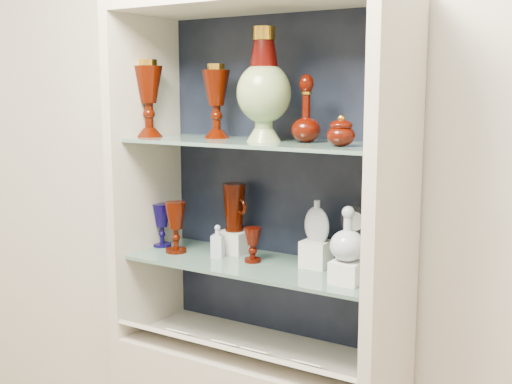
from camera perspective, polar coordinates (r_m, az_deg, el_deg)
The scene contains 30 objects.
wall_back at distance 2.32m, azimuth 2.86°, elevation 3.16°, with size 3.50×0.02×2.80m, color beige.
cabinet_back_panel at distance 2.30m, azimuth 2.48°, elevation 1.24°, with size 0.98×0.02×1.15m, color black.
cabinet_side_left at distance 2.43m, azimuth -9.69°, elevation 1.51°, with size 0.04×0.40×1.15m, color beige.
cabinet_side_right at distance 1.94m, azimuth 12.17°, elevation -0.44°, with size 0.04×0.40×1.15m, color beige.
cabinet_top_cap at distance 2.14m, azimuth 0.00°, elevation 16.64°, with size 1.00×0.40×0.04m, color beige.
shelf_lower at distance 2.22m, azimuth 0.27°, elevation -6.48°, with size 0.92×0.34×0.01m, color slate.
shelf_upper at distance 2.14m, azimuth 0.28°, elevation 4.40°, with size 0.92×0.34×0.01m, color slate.
label_ledge at distance 2.20m, azimuth -1.55°, elevation -13.89°, with size 0.92×0.18×0.01m, color beige.
label_card_0 at distance 2.07m, azimuth 4.85°, elevation -14.97°, with size 0.10×0.07×0.00m, color white.
label_card_1 at distance 2.16m, azimuth 0.22°, elevation -13.95°, with size 0.10×0.07×0.00m, color white.
label_card_2 at distance 2.32m, azimuth -6.54°, elevation -12.28°, with size 0.10×0.07×0.00m, color white.
label_card_3 at distance 2.22m, azimuth -2.46°, elevation -13.31°, with size 0.10×0.07×0.00m, color white.
pedestal_lamp_left at distance 2.36m, azimuth -9.52°, elevation 8.20°, with size 0.11×0.11×0.28m, color #420D00, non-canonical shape.
pedestal_lamp_right at distance 2.27m, azimuth -3.55°, elevation 8.06°, with size 0.10×0.10×0.26m, color #420D00, non-canonical shape.
enamel_urn at distance 2.12m, azimuth 0.71°, elevation 9.51°, with size 0.18×0.18×0.37m, color #074B11, non-canonical shape.
ruby_decanter_a at distance 2.08m, azimuth 4.49°, elevation 7.76°, with size 0.10×0.10×0.24m, color #450A01, non-canonical shape.
ruby_decanter_b at distance 1.99m, azimuth 11.92°, elevation 6.74°, with size 0.08×0.08×0.19m, color #450A01, non-canonical shape.
lidded_bowl at distance 1.94m, azimuth 7.57°, elevation 5.47°, with size 0.09×0.09×0.10m, color #450A01, non-canonical shape.
cobalt_goblet at distance 2.46m, azimuth -8.38°, elevation -2.93°, with size 0.07×0.07×0.16m, color #0E0642, non-canonical shape.
ruby_goblet_tall at distance 2.36m, azimuth -7.15°, elevation -3.13°, with size 0.08×0.08×0.19m, color #420D00, non-canonical shape.
ruby_goblet_small at distance 2.21m, azimuth -0.30°, elevation -4.73°, with size 0.06×0.06×0.12m, color #450A01, non-canonical shape.
riser_ruby_pitcher at distance 2.35m, azimuth -1.93°, elevation -4.42°, with size 0.10×0.10×0.08m, color silver.
ruby_pitcher at distance 2.33m, azimuth -1.95°, elevation -1.37°, with size 0.13×0.08×0.17m, color #420D00, non-canonical shape.
clear_square_bottle at distance 2.28m, azimuth -3.43°, elevation -4.39°, with size 0.04×0.04×0.12m, color #A7B0BF, non-canonical shape.
riser_flat_flask at distance 2.17m, azimuth 5.38°, elevation -5.49°, with size 0.09×0.09×0.09m, color silver.
flat_flask at distance 2.14m, azimuth 5.43°, elevation -2.49°, with size 0.10×0.04×0.14m, color #A3AAB6, non-canonical shape.
riser_clear_round_decanter at distance 2.00m, azimuth 8.08°, elevation -7.07°, with size 0.09×0.09×0.07m, color silver.
clear_round_decanter at distance 1.97m, azimuth 8.16°, elevation -3.82°, with size 0.11×0.11×0.16m, color #A7B0BF, non-canonical shape.
riser_cameo_medallion at distance 2.14m, azimuth 8.77°, elevation -5.61°, with size 0.08×0.08×0.10m, color silver.
cameo_medallion at distance 2.11m, azimuth 8.84°, elevation -2.70°, with size 0.10×0.04×0.12m, color black, non-canonical shape.
Camera 1 is at (1.11, -0.27, 1.64)m, focal length 45.00 mm.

